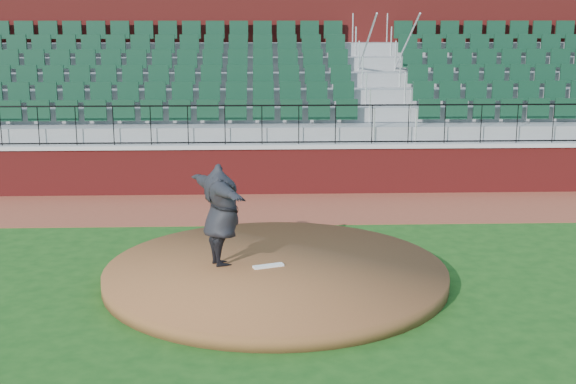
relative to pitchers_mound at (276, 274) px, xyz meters
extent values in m
plane|color=#194614|center=(0.26, -0.19, -0.12)|extent=(90.00, 90.00, 0.00)
cube|color=brown|center=(0.26, 5.21, -0.12)|extent=(34.00, 3.20, 0.01)
cube|color=maroon|center=(0.26, 6.81, 0.47)|extent=(34.00, 0.35, 1.20)
cube|color=#B7B7B7|center=(0.26, 6.81, 1.12)|extent=(34.00, 0.45, 0.10)
cube|color=maroon|center=(0.26, 12.33, 2.62)|extent=(34.00, 0.50, 5.50)
cylinder|color=brown|center=(0.00, 0.00, 0.00)|extent=(6.00, 6.00, 0.25)
cube|color=white|center=(-0.13, 0.01, 0.14)|extent=(0.56, 0.31, 0.04)
imported|color=black|center=(-0.95, 0.18, 1.04)|extent=(1.47, 2.30, 1.82)
camera|label=1|loc=(-0.25, -12.90, 4.47)|focal=48.14mm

